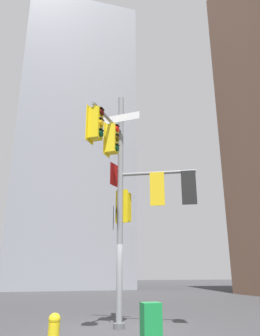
{
  "coord_description": "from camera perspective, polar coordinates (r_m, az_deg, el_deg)",
  "views": [
    {
      "loc": [
        -2.65,
        -10.49,
        1.64
      ],
      "look_at": [
        0.31,
        -0.14,
        5.11
      ],
      "focal_mm": 34.54,
      "sensor_mm": 36.0,
      "label": 1
    }
  ],
  "objects": [
    {
      "name": "ground",
      "position": [
        10.94,
        -1.97,
        -26.5
      ],
      "size": [
        120.0,
        120.0,
        0.0
      ],
      "primitive_type": "plane",
      "color": "#38383A"
    },
    {
      "name": "building_mid_block",
      "position": [
        41.16,
        -10.08,
        4.08
      ],
      "size": [
        12.76,
        12.76,
        33.71
      ],
      "primitive_type": "cube",
      "color": "#9399A3",
      "rests_on": "ground"
    },
    {
      "name": "signal_pole_assembly",
      "position": [
        10.79,
        0.1,
        -2.21
      ],
      "size": [
        3.86,
        2.36,
        7.92
      ],
      "color": "gray",
      "rests_on": "ground"
    },
    {
      "name": "newspaper_box",
      "position": [
        8.33,
        3.74,
        -25.86
      ],
      "size": [
        0.45,
        0.36,
        0.96
      ],
      "color": "#198C3F",
      "rests_on": "ground"
    }
  ]
}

